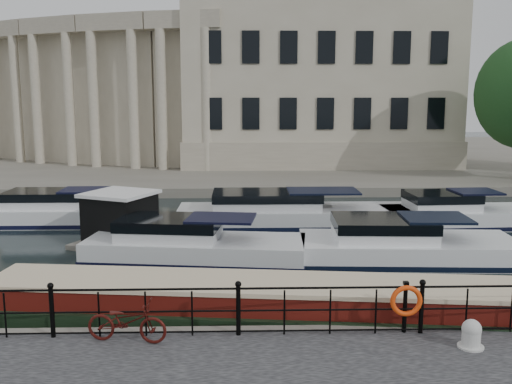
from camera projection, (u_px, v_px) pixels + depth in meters
ground_plane at (239, 319)px, 14.73m from camera, size 160.00×160.00×0.00m
far_bank at (240, 156)px, 53.14m from camera, size 120.00×42.00×0.55m
railing at (238, 306)px, 12.31m from camera, size 24.14×0.14×1.22m
civic_building at (227, 81)px, 47.77m from camera, size 53.55×31.84×16.85m
bicycle at (127, 321)px, 11.99m from camera, size 1.80×0.88×0.91m
mooring_bollard at (471, 334)px, 11.75m from camera, size 0.54×0.54×0.60m
life_ring_post at (406, 302)px, 12.39m from camera, size 0.71×0.19×1.16m
narrowboat at (252, 313)px, 14.15m from camera, size 16.50×3.98×1.60m
harbour_hut at (121, 222)px, 21.84m from camera, size 3.99×3.73×2.20m
cabin_cruisers at (276, 228)px, 23.40m from camera, size 24.59×9.25×1.99m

